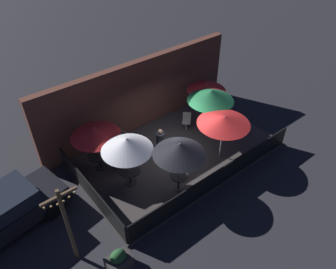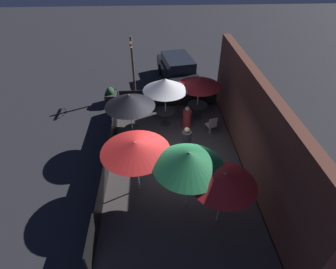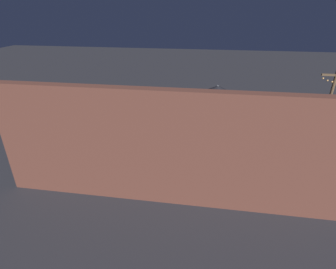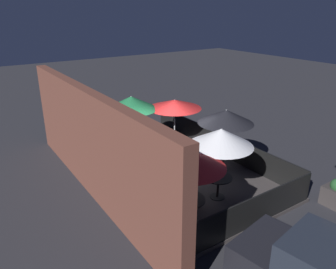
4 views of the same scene
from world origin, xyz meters
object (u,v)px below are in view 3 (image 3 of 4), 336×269
object	(u,v)px
patio_umbrella_0	(255,105)
patio_umbrella_4	(154,93)
patio_umbrella_5	(100,114)
patio_umbrella_3	(125,102)
dining_table_1	(215,124)
patio_umbrella_2	(277,127)
planter_box	(290,123)
dining_table_2	(269,163)
patron_1	(243,155)
patio_umbrella_1	(217,91)
dining_table_0	(249,141)
patio_chair_0	(137,151)
patron_0	(194,146)
light_post	(328,104)
patio_chair_1	(227,169)

from	to	relation	value
patio_umbrella_0	patio_umbrella_4	world-z (taller)	patio_umbrella_0
patio_umbrella_5	patio_umbrella_3	bearing A→B (deg)	-124.92
patio_umbrella_0	dining_table_1	bearing A→B (deg)	-47.50
patio_umbrella_2	planter_box	size ratio (longest dim) A/B	2.26
patio_umbrella_0	patio_umbrella_4	distance (m)	4.21
dining_table_2	patron_1	size ratio (longest dim) A/B	0.86
patio_umbrella_2	patio_umbrella_4	xyz separation A→B (m)	(4.54, -2.72, 0.06)
patio_umbrella_2	planter_box	bearing A→B (deg)	-112.49
patio_umbrella_1	patio_umbrella_4	world-z (taller)	patio_umbrella_1
patio_umbrella_1	patron_1	xyz separation A→B (m)	(-1.01, 2.46, -1.63)
patio_umbrella_2	dining_table_0	size ratio (longest dim) A/B	2.42
patron_1	dining_table_1	bearing A→B (deg)	-59.15
patio_umbrella_1	dining_table_1	bearing A→B (deg)	90.00
patio_umbrella_1	patio_chair_0	distance (m)	4.35
patio_umbrella_5	patron_0	xyz separation A→B (m)	(-3.36, -0.63, -1.36)
dining_table_1	dining_table_2	world-z (taller)	dining_table_1
dining_table_0	light_post	world-z (taller)	light_post
patron_1	patron_0	bearing A→B (deg)	1.34
planter_box	patio_umbrella_4	bearing A→B (deg)	15.22
patio_umbrella_2	patio_chair_0	world-z (taller)	patio_umbrella_2
planter_box	dining_table_1	bearing A→B (deg)	20.88
dining_table_2	light_post	size ratio (longest dim) A/B	0.29
patron_0	patron_1	size ratio (longest dim) A/B	1.13
patron_1	planter_box	bearing A→B (deg)	-116.14
dining_table_2	patron_1	world-z (taller)	patron_1
patio_umbrella_2	dining_table_2	xyz separation A→B (m)	(0.00, 0.00, -1.35)
dining_table_0	patio_umbrella_4	bearing A→B (deg)	-15.62
patio_umbrella_4	dining_table_2	distance (m)	5.48
dining_table_2	patron_0	xyz separation A→B (m)	(2.63, -0.82, -0.02)
dining_table_1	patron_1	size ratio (longest dim) A/B	0.66
patio_umbrella_0	patio_umbrella_2	world-z (taller)	patio_umbrella_0
light_post	patio_umbrella_1	bearing A→B (deg)	1.73
patio_umbrella_0	dining_table_0	distance (m)	1.51
patio_umbrella_2	patron_1	bearing A→B (deg)	-35.99
patio_umbrella_5	patio_chair_1	size ratio (longest dim) A/B	2.31
patio_umbrella_1	planter_box	bearing A→B (deg)	-159.12
patio_umbrella_1	dining_table_1	distance (m)	1.54
dining_table_2	patron_1	distance (m)	1.02
dining_table_1	patio_umbrella_4	bearing A→B (deg)	7.06
patio_umbrella_5	dining_table_1	xyz separation A→B (m)	(-4.16, -2.86, -1.35)
dining_table_0	patio_umbrella_2	bearing A→B (deg)	107.04
dining_table_1	patio_umbrella_3	bearing A→B (deg)	28.91
dining_table_2	patio_chair_0	distance (m)	4.72
patio_chair_0	patron_0	xyz separation A→B (m)	(-2.08, -0.59, 0.08)
patio_umbrella_4	patio_umbrella_2	bearing A→B (deg)	149.11
patio_umbrella_5	dining_table_1	bearing A→B (deg)	-145.50
patio_umbrella_5	planter_box	distance (m)	9.06
patio_umbrella_2	patio_umbrella_4	distance (m)	5.29
patio_umbrella_0	patio_umbrella_1	world-z (taller)	patio_umbrella_1
planter_box	dining_table_2	bearing A→B (deg)	67.51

